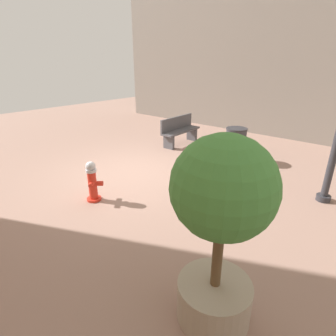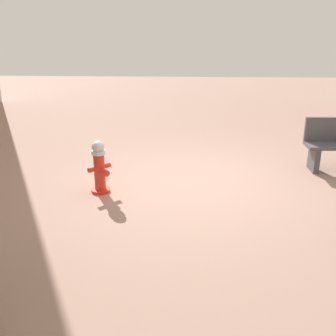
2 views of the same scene
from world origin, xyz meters
TOP-DOWN VIEW (x-y plane):
  - ground_plane at (0.00, 0.00)m, footprint 23.40×23.40m
  - building_facade_left at (-6.29, 2.70)m, footprint 0.70×18.00m
  - fire_hydrant at (1.54, 0.44)m, footprint 0.36×0.36m
  - bench_near at (-2.84, -0.74)m, footprint 1.69×0.48m
  - planter_tree at (2.27, 3.79)m, footprint 1.02×1.02m
  - trash_bin at (-2.53, 1.54)m, footprint 0.60×0.60m

SIDE VIEW (x-z plane):
  - ground_plane at x=0.00m, z-range 0.00..0.00m
  - fire_hydrant at x=1.54m, z-range 0.00..0.86m
  - trash_bin at x=-2.53m, z-range 0.00..0.98m
  - bench_near at x=-2.84m, z-range 0.02..0.97m
  - planter_tree at x=2.27m, z-range 0.24..2.38m
  - building_facade_left at x=-6.29m, z-range 0.00..7.80m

